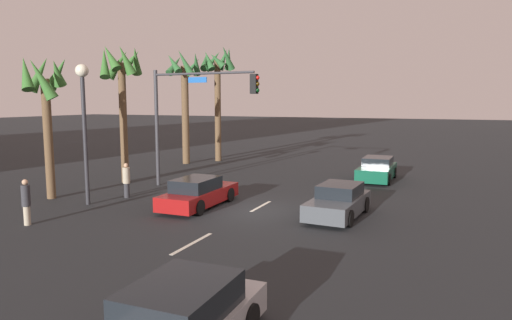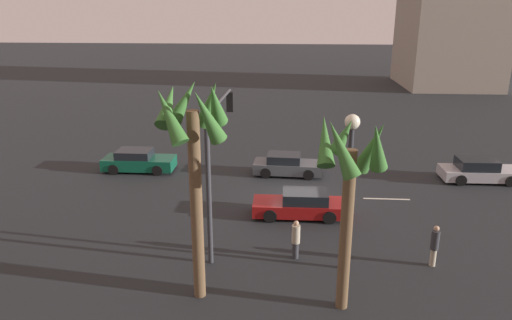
# 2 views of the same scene
# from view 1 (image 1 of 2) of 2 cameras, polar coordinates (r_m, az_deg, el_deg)

# --- Properties ---
(ground_plane) EXTENTS (220.00, 220.00, 0.00)m
(ground_plane) POSITION_cam_1_polar(r_m,az_deg,el_deg) (19.48, -0.39, -6.33)
(ground_plane) COLOR #232628
(lane_stripe_2) EXTENTS (2.47, 0.14, 0.01)m
(lane_stripe_2) POSITION_cam_1_polar(r_m,az_deg,el_deg) (15.28, -7.93, -10.24)
(lane_stripe_2) COLOR silver
(lane_stripe_2) RESTS_ON ground_plane
(lane_stripe_3) EXTENTS (2.16, 0.14, 0.01)m
(lane_stripe_3) POSITION_cam_1_polar(r_m,az_deg,el_deg) (20.27, 0.62, -5.77)
(lane_stripe_3) COLOR silver
(lane_stripe_3) RESTS_ON ground_plane
(car_1) EXTENTS (4.55, 1.83, 1.30)m
(car_1) POSITION_cam_1_polar(r_m,az_deg,el_deg) (20.24, -7.17, -4.12)
(car_1) COLOR maroon
(car_1) RESTS_ON ground_plane
(car_3) EXTENTS (4.21, 1.97, 1.30)m
(car_3) POSITION_cam_1_polar(r_m,az_deg,el_deg) (18.70, 10.23, -5.12)
(car_3) COLOR #474C51
(car_3) RESTS_ON ground_plane
(car_5) EXTENTS (4.40, 1.90, 1.35)m
(car_5) POSITION_cam_1_polar(r_m,az_deg,el_deg) (27.67, 14.82, -1.17)
(car_5) COLOR #0F5138
(car_5) RESTS_ON ground_plane
(traffic_signal) EXTENTS (0.41, 6.22, 6.26)m
(traffic_signal) POSITION_cam_1_polar(r_m,az_deg,el_deg) (24.30, -8.28, 6.57)
(traffic_signal) COLOR #38383D
(traffic_signal) RESTS_ON ground_plane
(streetlamp) EXTENTS (0.56, 0.56, 6.19)m
(streetlamp) POSITION_cam_1_polar(r_m,az_deg,el_deg) (21.48, -20.65, 6.15)
(streetlamp) COLOR #2D2D33
(streetlamp) RESTS_ON ground_plane
(pedestrian_0) EXTENTS (0.42, 0.42, 1.74)m
(pedestrian_0) POSITION_cam_1_polar(r_m,az_deg,el_deg) (19.10, -26.69, -4.56)
(pedestrian_0) COLOR #B2A58C
(pedestrian_0) RESTS_ON ground_plane
(pedestrian_1) EXTENTS (0.37, 0.37, 1.67)m
(pedestrian_1) POSITION_cam_1_polar(r_m,az_deg,el_deg) (22.76, -15.82, -2.36)
(pedestrian_1) COLOR #333338
(pedestrian_1) RESTS_ON ground_plane
(palm_tree_0) EXTENTS (2.66, 2.60, 8.27)m
(palm_tree_0) POSITION_cam_1_polar(r_m,az_deg,el_deg) (34.14, -8.87, 9.16)
(palm_tree_0) COLOR brown
(palm_tree_0) RESTS_ON ground_plane
(palm_tree_1) EXTENTS (2.57, 2.65, 7.73)m
(palm_tree_1) POSITION_cam_1_polar(r_m,az_deg,el_deg) (26.97, -16.39, 9.70)
(palm_tree_1) COLOR brown
(palm_tree_1) RESTS_ON ground_plane
(palm_tree_2) EXTENTS (2.51, 2.62, 6.79)m
(palm_tree_2) POSITION_cam_1_polar(r_m,az_deg,el_deg) (23.55, -24.77, 7.65)
(palm_tree_2) COLOR brown
(palm_tree_2) RESTS_ON ground_plane
(palm_tree_3) EXTENTS (2.62, 2.79, 8.75)m
(palm_tree_3) POSITION_cam_1_polar(r_m,az_deg,el_deg) (35.45, -4.80, 10.33)
(palm_tree_3) COLOR brown
(palm_tree_3) RESTS_ON ground_plane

